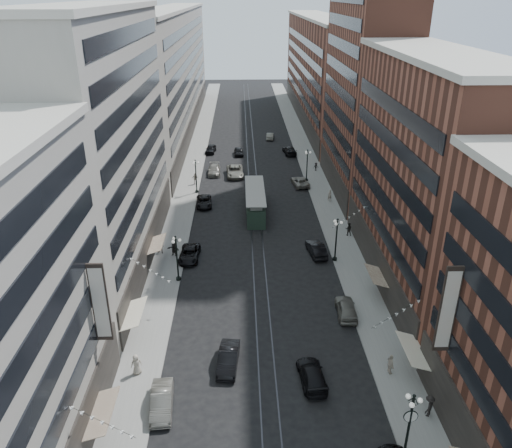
{
  "coord_description": "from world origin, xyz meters",
  "views": [
    {
      "loc": [
        -1.97,
        -20.53,
        29.64
      ],
      "look_at": [
        -0.33,
        32.2,
        5.0
      ],
      "focal_mm": 35.0,
      "sensor_mm": 36.0,
      "label": 1
    }
  ],
  "objects": [
    {
      "name": "lamppost_sw_far",
      "position": [
        -9.2,
        28.0,
        3.1
      ],
      "size": [
        1.03,
        1.14,
        5.52
      ],
      "color": "black",
      "rests_on": "sidewalk_west"
    },
    {
      "name": "car_7",
      "position": [
        -7.7,
        49.73,
        0.68
      ],
      "size": [
        2.6,
        5.05,
        1.36
      ],
      "primitive_type": "imported",
      "rotation": [
        0.0,
        0.0,
        0.07
      ],
      "color": "black",
      "rests_on": "ground"
    },
    {
      "name": "car_2",
      "position": [
        -8.4,
        33.06,
        0.7
      ],
      "size": [
        2.51,
        5.09,
        1.39
      ],
      "primitive_type": "imported",
      "rotation": [
        0.0,
        0.0,
        -0.04
      ],
      "color": "black",
      "rests_on": "ground"
    },
    {
      "name": "ground",
      "position": [
        0.0,
        60.0,
        0.0
      ],
      "size": [
        220.0,
        220.0,
        0.0
      ],
      "primitive_type": "plane",
      "color": "black",
      "rests_on": "ground"
    },
    {
      "name": "lamppost_se_mid",
      "position": [
        9.2,
        60.0,
        3.1
      ],
      "size": [
        1.03,
        1.14,
        5.52
      ],
      "color": "black",
      "rests_on": "sidewalk_east"
    },
    {
      "name": "lamppost_sw_mid",
      "position": [
        -9.2,
        55.0,
        3.1
      ],
      "size": [
        1.03,
        1.14,
        5.52
      ],
      "color": "black",
      "rests_on": "sidewalk_west"
    },
    {
      "name": "building_east_mid",
      "position": [
        17.0,
        28.0,
        12.0
      ],
      "size": [
        8.0,
        30.0,
        24.0
      ],
      "primitive_type": "cube",
      "color": "brown",
      "rests_on": "ground"
    },
    {
      "name": "car_14",
      "position": [
        4.5,
        87.32,
        0.7
      ],
      "size": [
        1.9,
        4.37,
        1.4
      ],
      "primitive_type": "imported",
      "rotation": [
        0.0,
        0.0,
        3.04
      ],
      "color": "slate",
      "rests_on": "ground"
    },
    {
      "name": "pedestrian_8",
      "position": [
        11.61,
        50.67,
        1.1
      ],
      "size": [
        0.8,
        0.64,
        1.9
      ],
      "primitive_type": "imported",
      "rotation": [
        0.0,
        0.0,
        3.44
      ],
      "color": "#ACA08F",
      "rests_on": "sidewalk_east"
    },
    {
      "name": "car_6",
      "position": [
        3.69,
        11.56,
        0.71
      ],
      "size": [
        2.39,
        5.06,
        1.43
      ],
      "primitive_type": "imported",
      "rotation": [
        0.0,
        0.0,
        3.22
      ],
      "color": "black",
      "rests_on": "ground"
    },
    {
      "name": "car_12",
      "position": [
        7.75,
        75.96,
        0.79
      ],
      "size": [
        2.78,
        5.64,
        1.58
      ],
      "primitive_type": "imported",
      "rotation": [
        0.0,
        0.0,
        3.25
      ],
      "color": "black",
      "rests_on": "ground"
    },
    {
      "name": "sidewalk_west",
      "position": [
        -11.0,
        70.0,
        0.07
      ],
      "size": [
        4.0,
        180.0,
        0.15
      ],
      "primitive_type": "cube",
      "color": "gray",
      "rests_on": "ground"
    },
    {
      "name": "lamppost_se_far",
      "position": [
        9.2,
        32.0,
        3.1
      ],
      "size": [
        1.03,
        1.14,
        5.52
      ],
      "color": "black",
      "rests_on": "sidewalk_east"
    },
    {
      "name": "car_9",
      "position": [
        -8.1,
        77.43,
        0.77
      ],
      "size": [
        2.29,
        4.7,
        1.54
      ],
      "primitive_type": "imported",
      "rotation": [
        0.0,
        0.0,
        -0.11
      ],
      "color": "black",
      "rests_on": "ground"
    },
    {
      "name": "rail_west",
      "position": [
        -0.7,
        70.0,
        0.01
      ],
      "size": [
        0.12,
        180.0,
        0.02
      ],
      "primitive_type": "cube",
      "color": "#2D2D33",
      "rests_on": "ground"
    },
    {
      "name": "pedestrian_6",
      "position": [
        -9.72,
        58.91,
        1.1
      ],
      "size": [
        1.14,
        0.57,
        1.91
      ],
      "primitive_type": "imported",
      "rotation": [
        0.0,
        0.0,
        3.09
      ],
      "color": "#ADA18F",
      "rests_on": "sidewalk_west"
    },
    {
      "name": "pedestrian_5",
      "position": [
        -10.38,
        33.78,
        1.01
      ],
      "size": [
        1.65,
        1.03,
        1.72
      ],
      "primitive_type": "imported",
      "rotation": [
        0.0,
        0.0,
        -0.39
      ],
      "color": "black",
      "rests_on": "sidewalk_west"
    },
    {
      "name": "car_4",
      "position": [
        8.4,
        20.95,
        0.8
      ],
      "size": [
        2.09,
        4.76,
        1.59
      ],
      "primitive_type": "imported",
      "rotation": [
        0.0,
        0.0,
        3.1
      ],
      "color": "#65635A",
      "rests_on": "ground"
    },
    {
      "name": "building_west_mid",
      "position": [
        -17.0,
        33.0,
        14.0
      ],
      "size": [
        8.0,
        36.0,
        28.0
      ],
      "primitive_type": "cube",
      "color": "gray",
      "rests_on": "ground"
    },
    {
      "name": "pedestrian_2",
      "position": [
        -12.09,
        34.39,
        1.08
      ],
      "size": [
        1.01,
        0.76,
        1.85
      ],
      "primitive_type": "imported",
      "rotation": [
        0.0,
        0.0,
        -0.33
      ],
      "color": "black",
      "rests_on": "sidewalk_west"
    },
    {
      "name": "car_11",
      "position": [
        7.86,
        57.98,
        0.71
      ],
      "size": [
        3.02,
        5.36,
        1.41
      ],
      "primitive_type": "imported",
      "rotation": [
        0.0,
        0.0,
        3.28
      ],
      "color": "gray",
      "rests_on": "ground"
    },
    {
      "name": "lamppost_se_near",
      "position": [
        9.2,
        4.0,
        3.22
      ],
      "size": [
        1.08,
        1.14,
        5.52
      ],
      "color": "black",
      "rests_on": "sidewalk_east"
    },
    {
      "name": "car_extra_0",
      "position": [
        -3.08,
        63.17,
        0.86
      ],
      "size": [
        3.16,
        6.33,
        1.72
      ],
      "primitive_type": "imported",
      "rotation": [
        0.0,
        0.0,
        0.05
      ],
      "color": "slate",
      "rests_on": "ground"
    },
    {
      "name": "sidewalk_east",
      "position": [
        11.0,
        70.0,
        0.07
      ],
      "size": [
        4.0,
        180.0,
        0.15
      ],
      "primitive_type": "cube",
      "color": "gray",
      "rests_on": "ground"
    },
    {
      "name": "car_8",
      "position": [
        -6.8,
        64.36,
        0.76
      ],
      "size": [
        2.23,
        5.27,
        1.52
      ],
      "primitive_type": "imported",
      "rotation": [
        0.0,
        0.0,
        0.02
      ],
      "color": "slate",
      "rests_on": "ground"
    },
    {
      "name": "streetcar",
      "position": [
        0.0,
        47.13,
        1.6
      ],
      "size": [
        2.78,
        12.56,
        3.48
      ],
      "color": "#213428",
      "rests_on": "ground"
    },
    {
      "name": "car_5",
      "position": [
        -3.31,
        13.74,
        0.78
      ],
      "size": [
        2.05,
        4.84,
        1.55
      ],
      "primitive_type": "imported",
      "rotation": [
        0.0,
        0.0,
        -0.09
      ],
      "color": "black",
      "rests_on": "ground"
    },
    {
      "name": "building_west_far",
      "position": [
        -17.0,
        96.0,
        13.0
      ],
      "size": [
        8.0,
        90.0,
        26.0
      ],
      "primitive_type": "cube",
      "color": "gray",
      "rests_on": "ground"
    },
    {
      "name": "car_1",
      "position": [
        -8.4,
        8.93,
        0.77
      ],
      "size": [
        1.98,
        4.76,
        1.53
      ],
      "primitive_type": "imported",
      "rotation": [
        0.0,
        0.0,
        0.08
      ],
      "color": "#66645B",
      "rests_on": "ground"
    },
    {
      "name": "car_13",
      "position": [
        -2.45,
        75.61,
        0.72
      ],
      "size": [
        1.91,
        4.29,
        1.43
      ],
      "primitive_type": "imported",
      "rotation": [
        0.0,
        0.0,
        0.05
      ],
      "color": "black",
      "rests_on": "ground"
    },
    {
      "name": "pedestrian_7",
      "position": [
        12.18,
        38.69,
        1.05
      ],
      "size": [
        0.95,
        0.63,
        1.8
      ],
      "primitive_type": "imported",
      "rotation": [
        0.0,
        0.0,
        2.96
      ],
      "color": "black",
      "rests_on": "sidewalk_east"
    },
    {
      "name": "car_10",
      "position": [
        7.19,
        33.71,
        0.79
      ],
      "size": [
        2.32,
        5.0,
        1.59
      ],
      "primitive_type": "imported",
      "rotation": [
        0.0,
        0.0,
        3.28
      ],
      "color": "black",
      "rests_on": "ground"
    },
    {
      "name": "building_east_tower",
      "position": [
        17.0,
        56.0,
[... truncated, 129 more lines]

